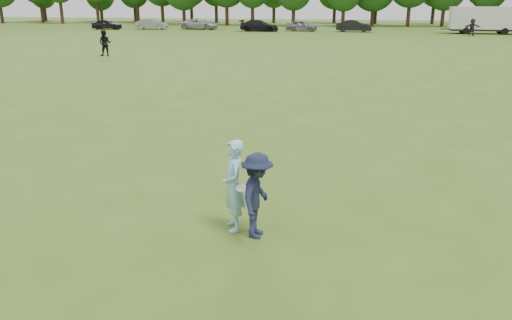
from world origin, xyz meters
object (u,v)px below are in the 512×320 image
object	(u,v)px
car_e	(302,26)
defender	(257,196)
player_far_d	(472,27)
car_c	(200,24)
player_far_a	(105,43)
car_b	(151,24)
car_a	(107,24)
cargo_trailer	(484,19)
car_f	(354,26)
car_d	(259,26)
thrower	(233,186)

from	to	relation	value
car_e	defender	bearing A→B (deg)	-168.45
defender	player_far_d	distance (m)	56.83
car_c	player_far_a	bearing A→B (deg)	-169.24
defender	car_b	bearing A→B (deg)	27.86
car_b	car_c	distance (m)	6.78
player_far_a	car_e	distance (m)	34.68
car_a	cargo_trailer	distance (m)	49.56
car_b	car_f	xyz separation A→B (m)	(27.93, 0.16, 0.02)
car_d	cargo_trailer	bearing A→B (deg)	-87.61
defender	car_c	bearing A→B (deg)	21.95
car_a	car_d	bearing A→B (deg)	-96.64
defender	car_b	size ratio (longest dim) A/B	0.36
car_a	car_c	size ratio (longest dim) A/B	0.78
car_e	thrower	bearing A→B (deg)	-168.89
thrower	player_far_a	world-z (taller)	player_far_a
player_far_a	cargo_trailer	distance (m)	46.35
car_f	cargo_trailer	size ratio (longest dim) A/B	0.51
player_far_d	car_e	world-z (taller)	player_far_d
player_far_d	player_far_a	bearing A→B (deg)	-147.99
player_far_a	car_d	bearing A→B (deg)	71.68
car_b	defender	bearing A→B (deg)	-163.28
cargo_trailer	defender	bearing A→B (deg)	-105.47
car_b	car_e	world-z (taller)	car_b
thrower	defender	bearing A→B (deg)	43.34
player_far_a	car_e	size ratio (longest dim) A/B	0.46
defender	player_far_d	bearing A→B (deg)	-11.11
defender	car_c	distance (m)	64.59
player_far_a	car_f	bearing A→B (deg)	53.18
player_far_d	cargo_trailer	world-z (taller)	cargo_trailer
car_b	car_e	distance (m)	21.09
player_far_d	car_a	world-z (taller)	player_far_d
car_e	car_c	bearing A→B (deg)	90.77
player_far_a	car_a	xyz separation A→B (m)	(-16.06, 31.24, -0.26)
defender	player_far_d	world-z (taller)	player_far_d
car_a	player_far_a	bearing A→B (deg)	-159.99
car_d	car_e	size ratio (longest dim) A/B	1.22
car_c	defender	bearing A→B (deg)	-156.42
car_a	player_far_d	bearing A→B (deg)	-101.21
defender	thrower	bearing A→B (deg)	69.41
player_far_a	car_f	xyz separation A→B (m)	(17.90, 32.80, -0.20)
cargo_trailer	car_f	bearing A→B (deg)	177.23
defender	player_far_d	size ratio (longest dim) A/B	0.81
defender	car_e	distance (m)	60.27
player_far_a	car_c	distance (m)	34.32
player_far_a	car_d	world-z (taller)	player_far_a
car_c	car_a	bearing A→B (deg)	108.02
cargo_trailer	car_e	bearing A→B (deg)	177.89
thrower	car_f	distance (m)	59.70
defender	car_d	xyz separation A→B (m)	(-11.49, 58.55, -0.06)
car_c	car_d	distance (m)	9.42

